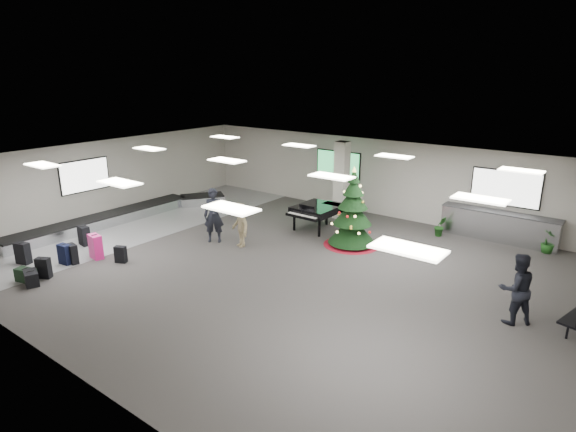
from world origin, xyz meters
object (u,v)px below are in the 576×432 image
Objects in this scene: traveler_bench at (516,289)px; potted_plant_left at (440,226)px; baggage_carousel at (125,216)px; christmas_tree at (352,219)px; service_counter at (498,226)px; traveler_a at (214,215)px; grand_piano at (316,210)px; traveler_b at (240,225)px; pink_suitcase at (96,247)px; potted_plant_right at (548,242)px.

potted_plant_left is (-3.74, 5.19, -0.52)m from traveler_bench.
christmas_tree is at bearing 19.40° from baggage_carousel.
traveler_a is at bearing -142.10° from service_counter.
service_counter is at bearing 42.20° from christmas_tree.
baggage_carousel is 7.88m from grand_piano.
potted_plant_left is at bearing 52.54° from christmas_tree.
service_counter is at bearing -114.69° from traveler_bench.
baggage_carousel is at bearing -39.48° from traveler_bench.
traveler_a is at bearing -148.62° from traveler_b.
pink_suitcase is 1.05× the size of potted_plant_right.
christmas_tree reaches higher than service_counter.
traveler_bench is at bearing -72.33° from service_counter.
pink_suitcase is 0.42× the size of grand_piano.
pink_suitcase is at bearing -47.63° from baggage_carousel.
traveler_a is (-4.10, -2.68, 0.02)m from christmas_tree.
pink_suitcase is 0.29× the size of christmas_tree.
pink_suitcase is 0.46× the size of traveler_bench.
traveler_b is (-1.05, -3.18, 0.00)m from grand_piano.
service_counter is 2.24× the size of traveler_bench.
traveler_b is 2.00× the size of potted_plant_right.
traveler_b is (-3.03, -2.50, -0.18)m from christmas_tree.
traveler_a reaches higher than traveler_bench.
traveler_bench is 2.29× the size of potted_plant_right.
christmas_tree reaches higher than traveler_a.
christmas_tree is 2.10m from grand_piano.
service_counter is 6.30m from traveler_bench.
traveler_a reaches higher than pink_suitcase.
traveler_a is (-2.12, -3.36, 0.20)m from grand_piano.
traveler_bench reaches higher than traveler_b.
traveler_a reaches higher than traveler_b.
baggage_carousel is 14.50m from service_counter.
christmas_tree is 1.57× the size of traveler_bench.
christmas_tree is 1.44× the size of traveler_a.
potted_plant_right is at bearing -130.13° from traveler_bench.
potted_plant_right is (-0.22, 5.72, -0.51)m from traveler_bench.
christmas_tree is (8.85, 3.12, 0.76)m from baggage_carousel.
grand_piano is 2.48× the size of potted_plant_right.
service_counter is at bearing 1.28° from traveler_a.
baggage_carousel is 4.83m from traveler_a.
potted_plant_left is (5.19, 5.31, -0.40)m from traveler_b.
baggage_carousel is 5.88m from traveler_b.
service_counter is 2.07× the size of grand_piano.
traveler_b reaches higher than potted_plant_right.
christmas_tree is at bearing -64.29° from traveler_bench.
traveler_b is at bearing 59.86° from pink_suitcase.
potted_plant_left is (-1.83, -0.80, -0.16)m from service_counter.
traveler_b is at bearing -140.52° from christmas_tree.
traveler_bench reaches higher than pink_suitcase.
pink_suitcase is at bearing -140.99° from potted_plant_right.
traveler_bench is at bearing -87.77° from potted_plant_right.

